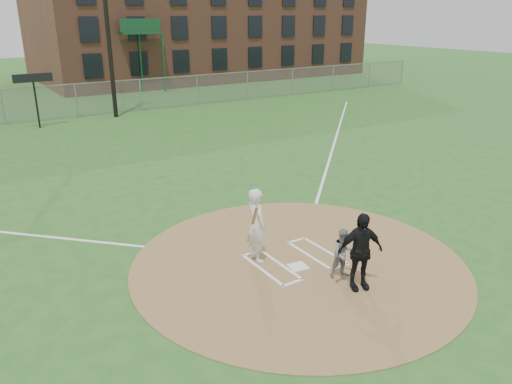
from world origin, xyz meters
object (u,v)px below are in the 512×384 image
catcher (343,253)px  batter_at_plate (256,225)px  home_plate (298,267)px  umpire (360,251)px

catcher → batter_at_plate: batter_at_plate is taller
home_plate → batter_at_plate: (-0.65, 0.90, 0.95)m
batter_at_plate → home_plate: bearing=-54.2°
umpire → batter_at_plate: (-1.23, 2.40, 0.05)m
home_plate → umpire: 1.84m
catcher → umpire: bearing=-79.2°
umpire → batter_at_plate: bearing=135.7°
batter_at_plate → catcher: bearing=-54.8°
catcher → home_plate: bearing=140.3°
home_plate → catcher: bearing=-55.5°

